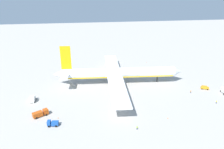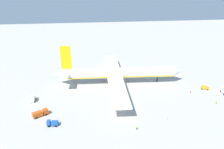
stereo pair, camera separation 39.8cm
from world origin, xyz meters
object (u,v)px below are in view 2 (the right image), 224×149
at_px(traffic_cone_2, 147,62).
at_px(traffic_cone_3, 111,62).
at_px(airliner, 118,73).
at_px(service_truck_4, 52,123).
at_px(service_van, 205,88).
at_px(ground_worker_0, 191,92).
at_px(ground_worker_1, 137,128).
at_px(traffic_cone_0, 168,118).
at_px(baggage_cart_0, 174,69).
at_px(service_truck_1, 40,113).
at_px(traffic_cone_1, 166,68).
at_px(traffic_cone_4, 58,118).
at_px(service_truck_2, 32,99).
at_px(ground_worker_2, 216,102).

bearing_deg(traffic_cone_2, traffic_cone_3, 167.26).
distance_m(airliner, traffic_cone_2, 48.89).
relative_size(service_truck_4, service_van, 0.99).
relative_size(ground_worker_0, traffic_cone_3, 3.15).
height_order(service_truck_4, ground_worker_1, service_truck_4).
bearing_deg(traffic_cone_0, ground_worker_1, -161.83).
bearing_deg(traffic_cone_2, baggage_cart_0, -54.37).
relative_size(service_truck_1, ground_worker_1, 4.25).
bearing_deg(service_truck_4, traffic_cone_1, 37.60).
distance_m(ground_worker_1, traffic_cone_0, 16.77).
relative_size(ground_worker_1, traffic_cone_0, 3.09).
bearing_deg(traffic_cone_4, traffic_cone_1, 35.63).
distance_m(baggage_cart_0, traffic_cone_2, 24.40).
bearing_deg(airliner, service_truck_1, -144.15).
xyz_separation_m(traffic_cone_2, traffic_cone_4, (-65.70, -69.95, 0.00)).
height_order(service_truck_1, traffic_cone_3, service_truck_1).
distance_m(ground_worker_1, traffic_cone_3, 90.63).
height_order(airliner, service_truck_4, airliner).
bearing_deg(traffic_cone_2, ground_worker_1, -111.58).
distance_m(baggage_cart_0, ground_worker_1, 79.88).
xyz_separation_m(ground_worker_1, traffic_cone_2, (33.25, 84.08, -0.59)).
bearing_deg(traffic_cone_0, service_truck_1, 167.96).
height_order(traffic_cone_0, traffic_cone_4, same).
xyz_separation_m(service_truck_2, service_van, (96.50, -2.07, -0.64)).
relative_size(traffic_cone_1, traffic_cone_3, 1.00).
xyz_separation_m(ground_worker_0, traffic_cone_2, (-6.10, 57.18, -0.61)).
bearing_deg(traffic_cone_4, traffic_cone_3, 63.98).
distance_m(service_truck_1, traffic_cone_3, 86.09).
bearing_deg(ground_worker_2, service_truck_4, -176.47).
bearing_deg(ground_worker_2, traffic_cone_1, 93.32).
xyz_separation_m(service_van, baggage_cart_0, (-2.63, 34.11, -0.77)).
bearing_deg(traffic_cone_0, traffic_cone_1, 66.85).
height_order(service_truck_1, ground_worker_0, service_truck_1).
bearing_deg(traffic_cone_1, service_truck_2, -158.11).
height_order(ground_worker_2, traffic_cone_2, ground_worker_2).
distance_m(ground_worker_1, traffic_cone_1, 80.39).
xyz_separation_m(service_truck_4, service_van, (84.35, 21.41, -0.23)).
bearing_deg(traffic_cone_4, service_van, 10.98).
bearing_deg(traffic_cone_3, traffic_cone_2, -12.74).
bearing_deg(service_truck_4, traffic_cone_4, 71.50).
bearing_deg(ground_worker_1, traffic_cone_3, 86.95).
height_order(service_truck_1, service_van, service_truck_1).
distance_m(traffic_cone_1, traffic_cone_3, 44.10).
xyz_separation_m(service_truck_4, ground_worker_2, (80.20, 4.94, -0.39)).
bearing_deg(service_van, ground_worker_1, -148.97).
xyz_separation_m(service_truck_4, baggage_cart_0, (81.72, 55.52, -1.00)).
height_order(airliner, ground_worker_1, airliner).
xyz_separation_m(baggage_cart_0, ground_worker_2, (-1.52, -50.57, 0.61)).
bearing_deg(service_truck_1, airliner, 35.85).
bearing_deg(traffic_cone_0, traffic_cone_2, 77.61).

